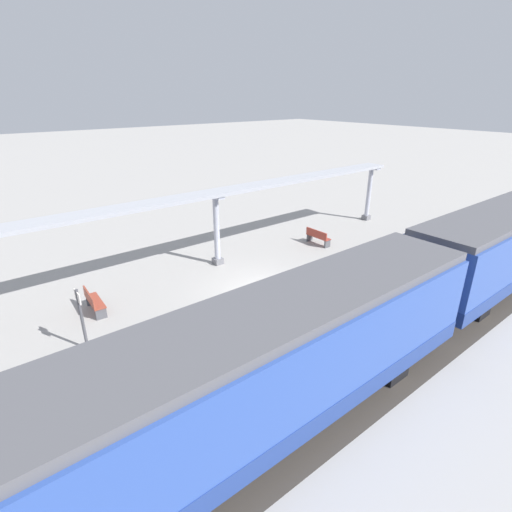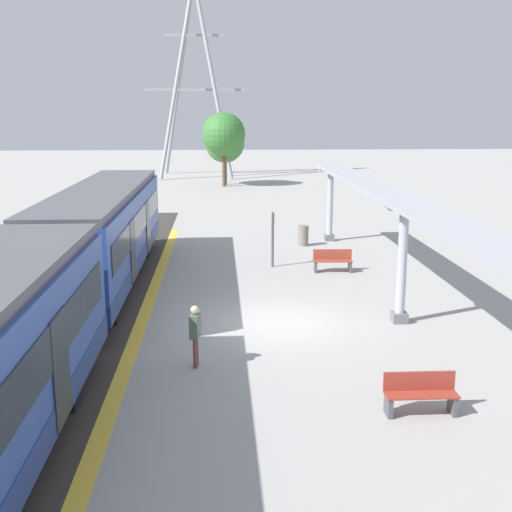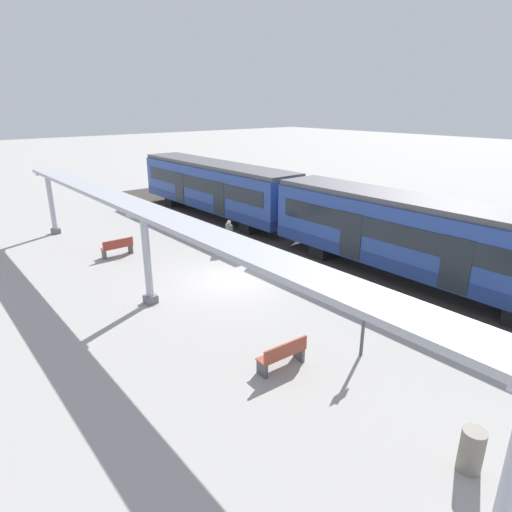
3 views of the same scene
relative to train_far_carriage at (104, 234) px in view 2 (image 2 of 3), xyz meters
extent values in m
plane|color=#A19E99|center=(5.73, -4.89, -1.83)|extent=(176.00, 176.00, 0.00)
cube|color=yellow|center=(1.79, -4.89, -1.83)|extent=(0.38, 31.13, 0.01)
cube|color=#38332D|center=(-0.01, -4.89, -1.83)|extent=(3.20, 43.13, 0.01)
cube|color=#1E262D|center=(1.31, -14.49, 0.42)|extent=(0.03, 12.78, 0.84)
cube|color=#1E262D|center=(1.31, -12.17, -0.14)|extent=(0.04, 1.10, 2.00)
cube|color=black|center=(-0.01, -10.04, -1.51)|extent=(2.21, 0.90, 0.64)
cube|color=#2A4798|center=(-0.01, 0.00, 0.11)|extent=(2.60, 13.89, 2.60)
cube|color=navy|center=(-0.01, 0.00, -0.92)|extent=(2.63, 13.91, 0.55)
cube|color=#515156|center=(-0.01, 0.00, 1.53)|extent=(2.39, 13.89, 0.24)
cube|color=#1E262D|center=(1.31, 0.00, 0.42)|extent=(0.03, 12.78, 0.84)
cube|color=#1E262D|center=(1.31, -2.31, -0.14)|extent=(0.04, 1.10, 2.00)
cube|color=#1E262D|center=(1.31, 2.31, -0.14)|extent=(0.04, 1.10, 2.00)
cube|color=black|center=(-0.01, 4.44, -1.51)|extent=(2.21, 0.90, 0.64)
cube|color=black|center=(-0.01, -4.44, -1.51)|extent=(2.21, 0.90, 0.64)
cube|color=slate|center=(9.41, -5.02, -1.68)|extent=(0.44, 0.44, 0.30)
cylinder|color=#ABAEBD|center=(9.41, -5.02, 0.00)|extent=(0.28, 0.28, 3.06)
cube|color=#ABAEBD|center=(9.41, -5.02, 1.59)|extent=(1.10, 0.36, 0.12)
cube|color=slate|center=(9.41, 7.39, -1.68)|extent=(0.44, 0.44, 0.30)
cylinder|color=#ABAEBD|center=(9.41, 7.39, 0.00)|extent=(0.28, 0.28, 3.06)
cube|color=#ABAEBD|center=(9.41, 7.39, 1.59)|extent=(1.10, 0.36, 0.12)
cube|color=#A8AAB2|center=(9.41, -4.74, 1.73)|extent=(1.20, 25.05, 0.16)
cube|color=#983528|center=(8.22, -10.94, -1.39)|extent=(1.50, 0.44, 0.04)
cube|color=#983528|center=(8.22, -10.75, -1.17)|extent=(1.50, 0.06, 0.40)
cube|color=#4C4C51|center=(8.89, -10.94, -1.62)|extent=(0.10, 0.40, 0.42)
cube|color=#4C4C51|center=(7.55, -10.94, -1.62)|extent=(0.10, 0.40, 0.42)
cube|color=#973F2D|center=(8.50, 1.18, -1.39)|extent=(1.52, 0.51, 0.04)
cube|color=#973F2D|center=(8.51, 1.37, -1.17)|extent=(1.50, 0.13, 0.40)
cube|color=#4C4C51|center=(9.17, 1.15, -1.62)|extent=(0.12, 0.40, 0.42)
cube|color=#4C4C51|center=(7.83, 1.22, -1.62)|extent=(0.12, 0.40, 0.42)
cylinder|color=slate|center=(8.01, 6.28, -1.36)|extent=(0.48, 0.48, 0.95)
cylinder|color=#4C4C51|center=(6.24, 2.21, -0.73)|extent=(0.10, 0.10, 2.20)
cube|color=silver|center=(6.24, 2.21, 0.12)|extent=(0.56, 0.04, 0.36)
cylinder|color=brown|center=(3.53, -8.05, -1.45)|extent=(0.10, 0.10, 0.77)
cylinder|color=brown|center=(3.50, -8.20, -1.45)|extent=(0.10, 0.10, 0.77)
cube|color=#546451|center=(3.51, -8.12, -0.77)|extent=(0.28, 0.48, 0.58)
sphere|color=beige|center=(3.51, -8.12, -0.38)|extent=(0.21, 0.21, 0.21)
cylinder|color=#93969B|center=(3.68, 41.27, 7.14)|extent=(3.56, 3.60, 17.86)
cylinder|color=#93969B|center=(0.45, 41.27, 7.14)|extent=(3.56, 3.60, 17.86)
cylinder|color=#93969B|center=(3.68, 38.04, 7.14)|extent=(3.56, 3.60, 17.86)
cylinder|color=#93969B|center=(0.45, 38.04, 7.14)|extent=(3.56, 3.60, 17.86)
cube|color=#93969B|center=(2.06, 39.66, 6.24)|extent=(9.73, 0.30, 0.24)
cube|color=#93969B|center=(2.06, 39.66, 11.09)|extent=(5.54, 0.30, 0.24)
cylinder|color=brown|center=(4.65, 32.26, -0.75)|extent=(0.32, 0.32, 2.17)
sphere|color=#417D37|center=(4.65, 32.26, 1.67)|extent=(3.33, 3.33, 3.33)
cylinder|color=brown|center=(4.56, 30.84, -0.41)|extent=(0.32, 0.32, 2.85)
sphere|color=#357130|center=(4.56, 30.84, 2.44)|extent=(3.54, 3.54, 3.54)
camera|label=1|loc=(-5.63, 4.52, 5.97)|focal=27.35mm
camera|label=2|loc=(4.13, -23.04, 4.27)|focal=45.47mm
camera|label=3|loc=(15.75, 8.89, 5.23)|focal=30.56mm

